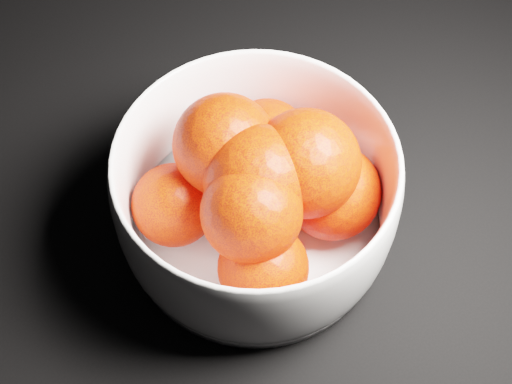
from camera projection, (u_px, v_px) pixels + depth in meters
ground at (199, 362)px, 0.60m from camera, size 3.00×3.00×0.00m
bowl at (256, 196)px, 0.61m from camera, size 0.24×0.24×0.12m
orange_pile at (265, 183)px, 0.60m from camera, size 0.20×0.18×0.13m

